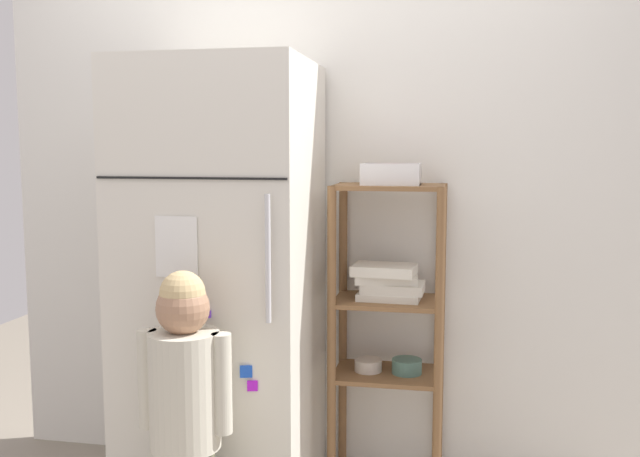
{
  "coord_description": "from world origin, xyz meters",
  "views": [
    {
      "loc": [
        0.61,
        -2.64,
        1.44
      ],
      "look_at": [
        0.1,
        0.02,
        1.13
      ],
      "focal_mm": 39.47,
      "sensor_mm": 36.0,
      "label": 1
    }
  ],
  "objects_px": {
    "pantry_shelf_unit": "(388,308)",
    "fruit_bin": "(391,176)",
    "child_standing": "(185,389)",
    "refrigerator": "(223,285)"
  },
  "relations": [
    {
      "from": "child_standing",
      "to": "fruit_bin",
      "type": "distance_m",
      "value": 1.14
    },
    {
      "from": "refrigerator",
      "to": "fruit_bin",
      "type": "bearing_deg",
      "value": 13.25
    },
    {
      "from": "child_standing",
      "to": "pantry_shelf_unit",
      "type": "distance_m",
      "value": 0.93
    },
    {
      "from": "refrigerator",
      "to": "pantry_shelf_unit",
      "type": "bearing_deg",
      "value": 15.12
    },
    {
      "from": "child_standing",
      "to": "fruit_bin",
      "type": "relative_size",
      "value": 4.45
    },
    {
      "from": "child_standing",
      "to": "fruit_bin",
      "type": "xyz_separation_m",
      "value": [
        0.63,
        0.64,
        0.7
      ]
    },
    {
      "from": "refrigerator",
      "to": "pantry_shelf_unit",
      "type": "relative_size",
      "value": 1.37
    },
    {
      "from": "refrigerator",
      "to": "pantry_shelf_unit",
      "type": "height_order",
      "value": "refrigerator"
    },
    {
      "from": "pantry_shelf_unit",
      "to": "fruit_bin",
      "type": "relative_size",
      "value": 5.56
    },
    {
      "from": "pantry_shelf_unit",
      "to": "fruit_bin",
      "type": "xyz_separation_m",
      "value": [
        0.01,
        -0.02,
        0.54
      ]
    }
  ]
}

